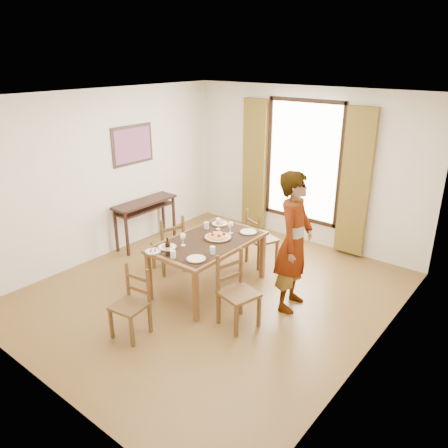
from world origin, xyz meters
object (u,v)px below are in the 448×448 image
Objects in this scene: console_table at (145,207)px; pasta_platter at (218,235)px; man at (294,242)px; dining_table at (208,244)px.

pasta_platter is (1.97, -0.39, 0.12)m from console_table.
pasta_platter is (-1.10, -0.19, -0.13)m from man.
dining_table is at bearing -15.55° from console_table.
console_table is at bearing 75.38° from man.
console_table is 3.00× the size of pasta_platter.
dining_table is 1.24m from man.
man reaches higher than pasta_platter.
pasta_platter is at bearing 63.66° from dining_table.
man is (3.07, -0.20, 0.25)m from console_table.
dining_table is at bearing -116.34° from pasta_platter.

